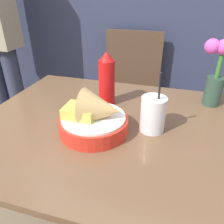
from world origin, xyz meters
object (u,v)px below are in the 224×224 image
Objects in this scene: chair_far_window at (130,88)px; flower_vase at (218,70)px; drink_cup at (153,115)px; ketchup_bottle at (107,80)px; food_basket at (96,118)px.

flower_vase reaches higher than chair_far_window.
chair_far_window is at bearing 106.97° from drink_cup.
chair_far_window is 4.20× the size of ketchup_bottle.
drink_cup is 0.82× the size of flower_vase.
ketchup_bottle is 0.82× the size of flower_vase.
chair_far_window is at bearing 93.71° from food_basket.
chair_far_window is 4.19× the size of drink_cup.
drink_cup reaches higher than chair_far_window.
ketchup_bottle is at bearing 97.74° from food_basket.
flower_vase is at bearing 50.70° from drink_cup.
flower_vase is (0.40, 0.34, 0.10)m from food_basket.
drink_cup is (0.21, -0.15, -0.05)m from ketchup_bottle.
ketchup_bottle is (-0.03, 0.22, 0.05)m from food_basket.
ketchup_bottle is at bearing -87.71° from chair_far_window.
ketchup_bottle is 0.45m from flower_vase.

